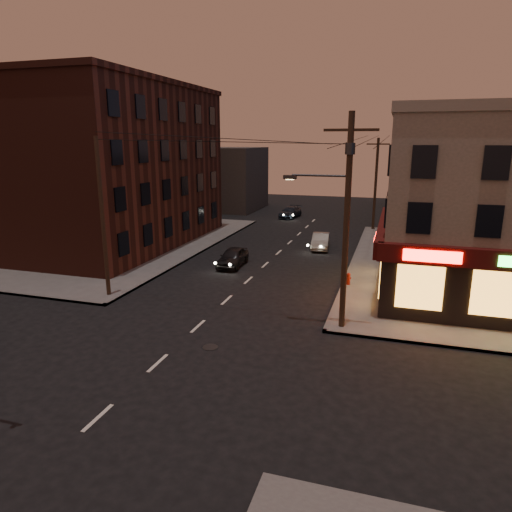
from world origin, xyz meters
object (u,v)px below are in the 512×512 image
at_px(sedan_mid, 321,241).
at_px(sedan_near, 233,257).
at_px(fire_hydrant, 348,278).
at_px(sedan_far, 290,212).

bearing_deg(sedan_mid, sedan_near, -130.67).
bearing_deg(sedan_near, fire_hydrant, -18.21).
bearing_deg(sedan_far, sedan_near, -81.19).
distance_m(sedan_mid, sedan_far, 16.07).
relative_size(sedan_far, fire_hydrant, 5.71).
height_order(sedan_near, sedan_far, sedan_near).
distance_m(sedan_near, fire_hydrant, 8.91).
xyz_separation_m(sedan_far, fire_hydrant, (9.43, -24.74, -0.07)).
bearing_deg(sedan_near, sedan_far, 90.00).
bearing_deg(sedan_far, fire_hydrant, -62.56).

